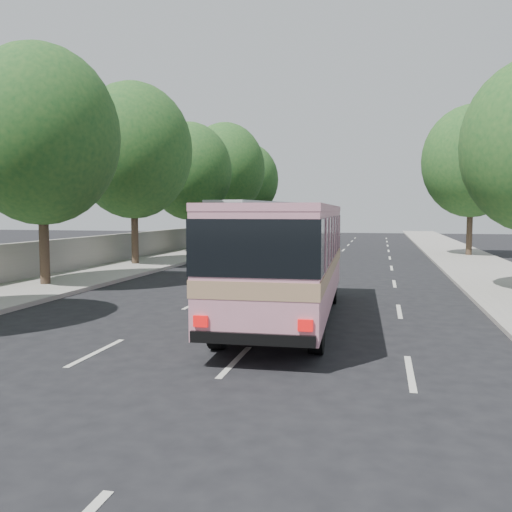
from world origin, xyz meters
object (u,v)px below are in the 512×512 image
(pink_taxi, at_px, (250,266))
(tour_coach_rear, at_px, (277,220))
(tour_coach_front, at_px, (257,222))
(pink_bus, at_px, (287,249))
(white_pickup, at_px, (266,250))

(pink_taxi, bearing_deg, tour_coach_rear, 97.65)
(tour_coach_front, bearing_deg, pink_bus, -68.10)
(pink_bus, bearing_deg, tour_coach_rear, 98.99)
(tour_coach_front, bearing_deg, tour_coach_rear, 102.47)
(pink_taxi, xyz_separation_m, tour_coach_front, (-3.17, 15.04, 1.40))
(pink_bus, height_order, white_pickup, pink_bus)
(white_pickup, bearing_deg, pink_taxi, -80.47)
(white_pickup, height_order, tour_coach_front, tour_coach_front)
(tour_coach_front, height_order, tour_coach_rear, tour_coach_front)
(tour_coach_front, relative_size, tour_coach_rear, 1.05)
(tour_coach_front, xyz_separation_m, tour_coach_rear, (-1.46, 15.08, -0.11))
(pink_taxi, distance_m, tour_coach_rear, 30.50)
(pink_bus, height_order, tour_coach_front, tour_coach_front)
(pink_bus, relative_size, tour_coach_front, 0.80)
(pink_taxi, bearing_deg, white_pickup, 95.92)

